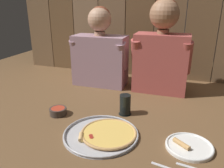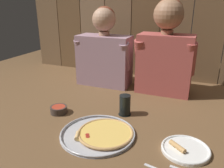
% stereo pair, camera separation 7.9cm
% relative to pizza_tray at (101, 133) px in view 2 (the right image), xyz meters
% --- Properties ---
extents(ground_plane, '(3.20, 3.20, 0.00)m').
position_rel_pizza_tray_xyz_m(ground_plane, '(-0.05, 0.15, -0.01)').
color(ground_plane, brown).
extents(pizza_tray, '(0.37, 0.37, 0.03)m').
position_rel_pizza_tray_xyz_m(pizza_tray, '(0.00, 0.00, 0.00)').
color(pizza_tray, '#B2B2B7').
rests_on(pizza_tray, ground).
extents(dinner_plate, '(0.21, 0.21, 0.03)m').
position_rel_pizza_tray_xyz_m(dinner_plate, '(0.40, 0.02, -0.00)').
color(dinner_plate, white).
rests_on(dinner_plate, ground).
extents(drinking_glass, '(0.07, 0.07, 0.12)m').
position_rel_pizza_tray_xyz_m(drinking_glass, '(0.04, 0.25, 0.05)').
color(drinking_glass, black).
rests_on(drinking_glass, ground).
extents(dipping_bowl, '(0.10, 0.10, 0.04)m').
position_rel_pizza_tray_xyz_m(dipping_bowl, '(-0.33, 0.12, 0.01)').
color(dipping_bowl, '#3D332D').
rests_on(dipping_bowl, ground).
extents(diner_left, '(0.44, 0.21, 0.59)m').
position_rel_pizza_tray_xyz_m(diner_left, '(-0.28, 0.69, 0.26)').
color(diner_left, gray).
rests_on(diner_left, ground).
extents(diner_right, '(0.41, 0.22, 0.65)m').
position_rel_pizza_tray_xyz_m(diner_right, '(0.18, 0.69, 0.30)').
color(diner_right, '#AD4C47').
rests_on(diner_right, ground).
extents(wooden_backdrop_wall, '(2.19, 0.03, 1.20)m').
position_rel_pizza_tray_xyz_m(wooden_backdrop_wall, '(-0.05, 1.03, 0.59)').
color(wooden_backdrop_wall, brown).
rests_on(wooden_backdrop_wall, ground).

